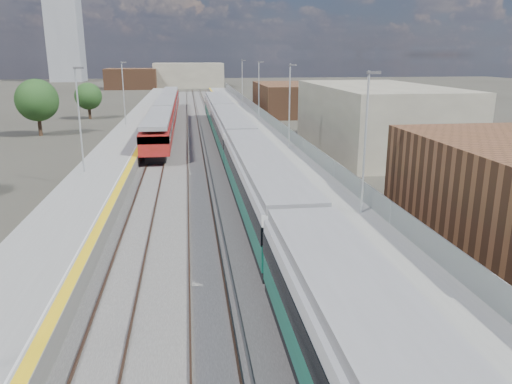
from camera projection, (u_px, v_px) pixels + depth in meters
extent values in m
plane|color=#47443A|center=(213.00, 145.00, 53.26)|extent=(320.00, 320.00, 0.00)
cube|color=#565451|center=(192.00, 141.00, 55.35)|extent=(10.50, 155.00, 0.06)
cube|color=#4C3323|center=(218.00, 136.00, 58.11)|extent=(0.07, 160.00, 0.14)
cube|color=#4C3323|center=(230.00, 136.00, 58.29)|extent=(0.07, 160.00, 0.14)
cube|color=#4C3323|center=(187.00, 137.00, 57.65)|extent=(0.07, 160.00, 0.14)
cube|color=#4C3323|center=(200.00, 137.00, 57.84)|extent=(0.07, 160.00, 0.14)
cube|color=#4C3323|center=(157.00, 138.00, 57.20)|extent=(0.07, 160.00, 0.14)
cube|color=#4C3323|center=(169.00, 137.00, 57.39)|extent=(0.07, 160.00, 0.14)
cube|color=gray|center=(215.00, 137.00, 58.07)|extent=(0.08, 160.00, 0.10)
cube|color=gray|center=(203.00, 137.00, 57.89)|extent=(0.08, 160.00, 0.10)
cube|color=slate|center=(259.00, 136.00, 56.19)|extent=(4.70, 155.00, 1.00)
cube|color=gray|center=(259.00, 131.00, 56.06)|extent=(4.70, 155.00, 0.03)
cube|color=yellow|center=(240.00, 131.00, 55.78)|extent=(0.40, 155.00, 0.01)
cube|color=gray|center=(278.00, 126.00, 56.18)|extent=(0.06, 155.00, 1.20)
cylinder|color=#9EA0A3|center=(365.00, 144.00, 26.09)|extent=(0.12, 0.12, 7.50)
cube|color=#4C4C4F|center=(374.00, 73.00, 25.15)|extent=(0.70, 0.18, 0.14)
cylinder|color=#9EA0A3|center=(289.00, 106.00, 45.20)|extent=(0.12, 0.12, 7.50)
cube|color=#4C4C4F|center=(293.00, 65.00, 44.26)|extent=(0.70, 0.18, 0.14)
cylinder|color=#9EA0A3|center=(259.00, 91.00, 64.31)|extent=(0.12, 0.12, 7.50)
cube|color=#4C4C4F|center=(261.00, 62.00, 63.37)|extent=(0.70, 0.18, 0.14)
cylinder|color=#9EA0A3|center=(242.00, 83.00, 83.42)|extent=(0.12, 0.12, 7.50)
cube|color=#4C4C4F|center=(244.00, 60.00, 82.48)|extent=(0.70, 0.18, 0.14)
cube|color=slate|center=(129.00, 138.00, 54.35)|extent=(4.30, 155.00, 1.00)
cube|color=gray|center=(129.00, 134.00, 54.21)|extent=(4.30, 155.00, 0.03)
cube|color=yellow|center=(146.00, 133.00, 54.45)|extent=(0.45, 155.00, 0.01)
cube|color=silver|center=(143.00, 133.00, 54.41)|extent=(0.08, 155.00, 0.01)
cylinder|color=#9EA0A3|center=(80.00, 121.00, 35.39)|extent=(0.12, 0.12, 7.50)
cube|color=#4C4C4F|center=(78.00, 68.00, 34.45)|extent=(0.70, 0.18, 0.14)
cylinder|color=#9EA0A3|center=(124.00, 94.00, 60.23)|extent=(0.12, 0.12, 7.50)
cube|color=#4C4C4F|center=(124.00, 62.00, 59.29)|extent=(0.70, 0.18, 0.14)
cube|color=gray|center=(376.00, 118.00, 49.69)|extent=(11.00, 22.00, 6.40)
cube|color=brown|center=(284.00, 99.00, 81.05)|extent=(8.00, 18.00, 4.80)
cube|color=gray|center=(189.00, 75.00, 147.62)|extent=(20.00, 14.00, 7.00)
cube|color=brown|center=(132.00, 79.00, 140.96)|extent=(14.00, 12.00, 5.60)
cube|color=gray|center=(64.00, 23.00, 175.91)|extent=(11.00, 11.00, 40.00)
cube|color=gray|center=(424.00, 381.00, 8.90)|extent=(2.53, 19.72, 0.40)
cube|color=black|center=(261.00, 205.00, 28.96)|extent=(2.75, 19.72, 0.47)
cube|color=#136446|center=(261.00, 191.00, 28.74)|extent=(2.85, 19.72, 1.15)
cube|color=black|center=(261.00, 176.00, 28.50)|extent=(2.91, 19.72, 0.79)
cube|color=white|center=(261.00, 165.00, 28.34)|extent=(2.85, 19.72, 0.49)
cube|color=gray|center=(261.00, 158.00, 28.22)|extent=(2.53, 19.72, 0.40)
cube|color=black|center=(231.00, 145.00, 48.28)|extent=(2.75, 19.72, 0.47)
cube|color=#136446|center=(231.00, 136.00, 48.06)|extent=(2.85, 19.72, 1.15)
cube|color=black|center=(231.00, 127.00, 47.82)|extent=(2.91, 19.72, 0.79)
cube|color=white|center=(231.00, 120.00, 47.66)|extent=(2.85, 19.72, 0.49)
cube|color=gray|center=(231.00, 116.00, 47.54)|extent=(2.53, 19.72, 0.40)
cube|color=black|center=(218.00, 119.00, 67.60)|extent=(2.75, 19.72, 0.47)
cube|color=#136446|center=(218.00, 113.00, 67.38)|extent=(2.85, 19.72, 1.15)
cube|color=black|center=(218.00, 106.00, 67.14)|extent=(2.91, 19.72, 0.79)
cube|color=white|center=(218.00, 102.00, 66.98)|extent=(2.85, 19.72, 0.49)
cube|color=gray|center=(218.00, 98.00, 66.86)|extent=(2.53, 19.72, 0.40)
cube|color=black|center=(160.00, 145.00, 50.59)|extent=(1.79, 15.21, 0.62)
cube|color=maroon|center=(159.00, 131.00, 50.19)|extent=(2.64, 17.89, 1.88)
cube|color=black|center=(159.00, 126.00, 50.07)|extent=(2.69, 17.89, 0.66)
cube|color=gray|center=(158.00, 116.00, 49.82)|extent=(2.35, 17.89, 0.38)
cube|color=black|center=(167.00, 122.00, 68.16)|extent=(1.79, 15.21, 0.62)
cube|color=maroon|center=(166.00, 111.00, 67.76)|extent=(2.64, 17.89, 1.88)
cube|color=black|center=(166.00, 107.00, 67.64)|extent=(2.69, 17.89, 0.66)
cube|color=gray|center=(166.00, 100.00, 67.39)|extent=(2.35, 17.89, 0.38)
cube|color=black|center=(171.00, 108.00, 85.73)|extent=(1.79, 15.21, 0.62)
cube|color=maroon|center=(170.00, 99.00, 85.33)|extent=(2.64, 17.89, 1.88)
cube|color=black|center=(170.00, 97.00, 85.21)|extent=(2.69, 17.89, 0.66)
cube|color=gray|center=(170.00, 91.00, 84.96)|extent=(2.35, 17.89, 0.38)
cylinder|color=#382619|center=(40.00, 126.00, 58.93)|extent=(0.44, 0.44, 2.32)
sphere|color=#1F471B|center=(37.00, 100.00, 58.12)|extent=(4.90, 4.90, 4.90)
cylinder|color=#382619|center=(90.00, 113.00, 74.52)|extent=(0.44, 0.44, 1.88)
sphere|color=#1F471B|center=(88.00, 96.00, 73.87)|extent=(3.96, 3.96, 3.96)
cylinder|color=#382619|center=(367.00, 120.00, 65.57)|extent=(0.44, 0.44, 2.09)
sphere|color=#1F471B|center=(368.00, 99.00, 64.85)|extent=(4.42, 4.42, 4.42)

